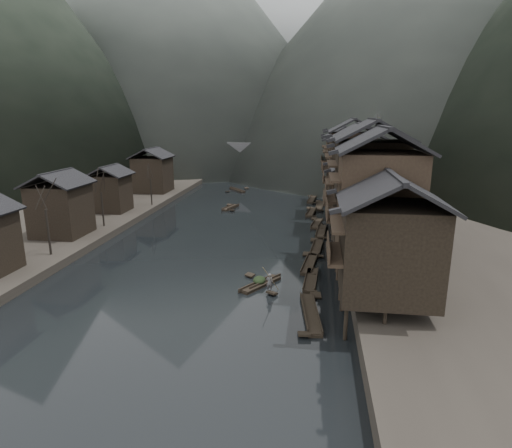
# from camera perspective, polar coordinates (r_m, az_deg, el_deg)

# --- Properties ---
(water) EXTENTS (300.00, 300.00, 0.00)m
(water) POSITION_cam_1_polar(r_m,az_deg,el_deg) (44.22, -7.96, -7.12)
(water) COLOR black
(water) RESTS_ON ground
(right_bank) EXTENTS (40.00, 200.00, 1.80)m
(right_bank) POSITION_cam_1_polar(r_m,az_deg,el_deg) (84.26, 23.86, 2.82)
(right_bank) COLOR #2D2823
(right_bank) RESTS_ON ground
(left_bank) EXTENTS (40.00, 200.00, 1.20)m
(left_bank) POSITION_cam_1_polar(r_m,az_deg,el_deg) (93.43, -22.25, 3.84)
(left_bank) COLOR #2D2823
(left_bank) RESTS_ON ground
(stilt_houses) EXTENTS (9.00, 67.60, 15.93)m
(stilt_houses) POSITION_cam_1_polar(r_m,az_deg,el_deg) (59.55, 13.39, 7.17)
(stilt_houses) COLOR black
(stilt_houses) RESTS_ON ground
(left_houses) EXTENTS (8.10, 53.20, 8.73)m
(left_houses) POSITION_cam_1_polar(r_m,az_deg,el_deg) (68.49, -20.27, 4.78)
(left_houses) COLOR black
(left_houses) RESTS_ON left_bank
(bare_trees) EXTENTS (3.68, 42.55, 7.35)m
(bare_trees) POSITION_cam_1_polar(r_m,az_deg,el_deg) (57.68, -22.04, 3.55)
(bare_trees) COLOR black
(bare_trees) RESTS_ON left_bank
(moored_sampans) EXTENTS (3.26, 68.44, 0.47)m
(moored_sampans) POSITION_cam_1_polar(r_m,az_deg,el_deg) (65.62, 7.81, 0.28)
(moored_sampans) COLOR black
(moored_sampans) RESTS_ON water
(midriver_boats) EXTENTS (6.28, 36.03, 0.45)m
(midriver_boats) POSITION_cam_1_polar(r_m,az_deg,el_deg) (91.41, -1.77, 4.45)
(midriver_boats) COLOR black
(midriver_boats) RESTS_ON water
(stone_bridge) EXTENTS (40.00, 6.00, 9.00)m
(stone_bridge) POSITION_cam_1_polar(r_m,az_deg,el_deg) (112.62, 1.92, 8.88)
(stone_bridge) COLOR #4C4C4F
(stone_bridge) RESTS_ON ground
(hills) EXTENTS (320.00, 380.00, 107.59)m
(hills) POSITION_cam_1_polar(r_m,az_deg,el_deg) (207.76, 6.65, 24.10)
(hills) COLOR black
(hills) RESTS_ON ground
(hero_sampan) EXTENTS (3.82, 5.21, 0.44)m
(hero_sampan) POSITION_cam_1_polar(r_m,az_deg,el_deg) (41.87, 0.59, -7.95)
(hero_sampan) COLOR black
(hero_sampan) RESTS_ON water
(cargo_heap) EXTENTS (1.23, 1.61, 0.74)m
(cargo_heap) POSITION_cam_1_polar(r_m,az_deg,el_deg) (41.86, 0.44, -7.06)
(cargo_heap) COLOR black
(cargo_heap) RESTS_ON hero_sampan
(boatman) EXTENTS (0.65, 0.45, 1.73)m
(boatman) POSITION_cam_1_polar(r_m,az_deg,el_deg) (39.83, 1.81, -7.45)
(boatman) COLOR #5E5D60
(boatman) RESTS_ON hero_sampan
(bamboo_pole) EXTENTS (1.43, 2.43, 3.32)m
(bamboo_pole) POSITION_cam_1_polar(r_m,az_deg,el_deg) (38.94, 2.14, -4.02)
(bamboo_pole) COLOR #8C7A51
(bamboo_pole) RESTS_ON boatman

